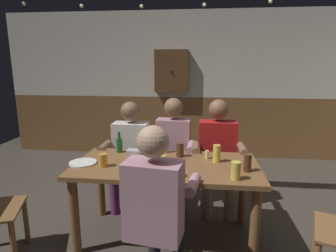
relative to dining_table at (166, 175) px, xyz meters
The scene contains 24 objects.
ground_plane 0.62m from the dining_table, 90.00° to the right, with size 7.42×7.42×0.00m, color #423A33.
back_wall_upper 2.78m from the dining_table, 90.00° to the left, with size 6.18×0.12×1.42m, color beige.
back_wall_wainscot 2.54m from the dining_table, 90.00° to the left, with size 6.18×0.12×1.04m, color brown.
dining_table is the anchor object (origin of this frame).
person_0 0.80m from the dining_table, 128.13° to the left, with size 0.54×0.51×1.19m.
person_1 0.63m from the dining_table, 90.29° to the left, with size 0.53×0.50×1.24m.
person_2 0.81m from the dining_table, 52.05° to the left, with size 0.56×0.51×1.23m.
person_3 0.64m from the dining_table, 89.11° to the right, with size 0.55×0.56×1.24m.
table_candle 0.44m from the dining_table, 26.01° to the left, with size 0.04×0.04×0.08m, color #F9E08C.
condiment_caddy 0.43m from the dining_table, 146.84° to the left, with size 0.14×0.10×0.05m, color #B2B7BC.
plate_0 0.26m from the dining_table, behind, with size 0.26×0.26×0.01m, color white.
plate_1 0.76m from the dining_table, behind, with size 0.25×0.25×0.01m, color white.
bottle_0 0.62m from the dining_table, 150.58° to the left, with size 0.06×0.06×0.21m.
bottle_1 0.33m from the dining_table, 124.06° to the right, with size 0.07×0.07×0.21m.
pint_glass_0 0.50m from the dining_table, 12.58° to the left, with size 0.07×0.07×0.16m, color #E5C64C.
pint_glass_1 0.67m from the dining_table, 26.82° to the right, with size 0.07×0.07×0.14m, color #E5C64C.
pint_glass_2 0.37m from the dining_table, 99.27° to the left, with size 0.06×0.06×0.13m, color #E5C64C.
pint_glass_3 0.73m from the dining_table, ahead, with size 0.06×0.06×0.15m, color #4C2D19.
pint_glass_4 0.58m from the dining_table, 166.41° to the right, with size 0.08×0.08×0.12m, color gold.
pint_glass_5 0.25m from the dining_table, 97.32° to the right, with size 0.08×0.08×0.13m, color #E5C64C.
pint_glass_6 0.35m from the dining_table, 70.22° to the right, with size 0.07×0.07×0.10m, color #4C2D19.
pint_glass_7 0.30m from the dining_table, 63.12° to the left, with size 0.08×0.08×0.14m, color #4C2D19.
wall_dart_cabinet 2.56m from the dining_table, 94.62° to the left, with size 0.56×0.15×0.70m.
string_lights 1.68m from the dining_table, 90.00° to the left, with size 4.36×0.04×0.14m.
Camera 1 is at (0.29, -2.34, 1.61)m, focal length 30.42 mm.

